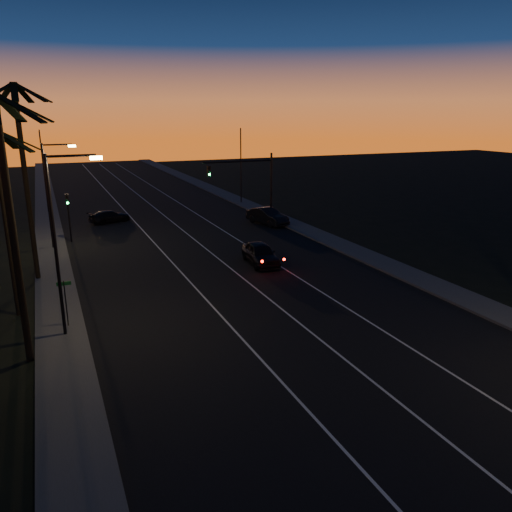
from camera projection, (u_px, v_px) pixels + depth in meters
name	position (u px, v px, depth m)	size (l,w,h in m)	color
road	(212.00, 260.00, 37.86)	(20.00, 170.00, 0.01)	black
sidewalk_left	(54.00, 277.00, 33.62)	(2.40, 170.00, 0.16)	#393936
sidewalk_right	(339.00, 244.00, 42.07)	(2.40, 170.00, 0.16)	#393936
lane_stripe_left	(174.00, 264.00, 36.73)	(0.12, 160.00, 0.01)	silver
lane_stripe_mid	(219.00, 259.00, 38.05)	(0.12, 160.00, 0.01)	silver
lane_stripe_right	(261.00, 254.00, 39.37)	(0.12, 160.00, 0.01)	silver
palm_near	(9.00, 205.00, 20.55)	(4.25, 4.16, 11.53)	black
palm_mid	(4.00, 203.00, 25.85)	(4.25, 4.16, 10.03)	black
palm_far	(24.00, 165.00, 31.16)	(4.25, 4.16, 12.53)	black
streetlight_left_near	(61.00, 232.00, 23.52)	(2.55, 0.26, 9.00)	black
streetlight_left_far	(51.00, 187.00, 39.50)	(2.55, 0.26, 8.50)	black
street_sign	(65.00, 298.00, 25.38)	(0.70, 0.06, 2.60)	black
signal_mast	(249.00, 177.00, 48.06)	(7.10, 0.41, 7.00)	black
signal_post	(68.00, 209.00, 42.31)	(0.28, 0.37, 4.20)	black
far_pole_left	(44.00, 172.00, 54.57)	(0.14, 0.14, 9.00)	black
far_pole_right	(241.00, 166.00, 60.21)	(0.14, 0.14, 9.00)	black
lead_car	(260.00, 253.00, 36.60)	(2.29, 5.34, 1.59)	black
right_car	(267.00, 216.00, 49.66)	(2.92, 5.21, 1.63)	black
cross_car	(110.00, 216.00, 50.57)	(4.58, 3.14, 1.23)	black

